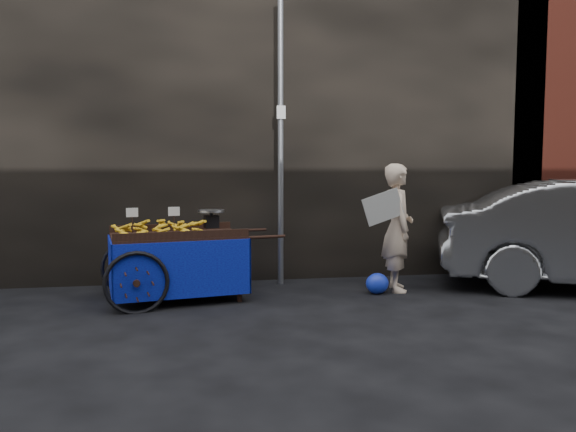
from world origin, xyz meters
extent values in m
plane|color=black|center=(0.00, 0.00, 0.00)|extent=(80.00, 80.00, 0.00)
cube|color=black|center=(-1.00, 2.60, 2.50)|extent=(11.00, 2.00, 5.00)
cube|color=#591E14|center=(5.50, 2.60, 2.50)|extent=(3.00, 2.00, 5.00)
cylinder|color=slate|center=(0.30, 1.30, 2.00)|extent=(0.08, 0.08, 4.00)
cube|color=white|center=(0.30, 1.25, 2.40)|extent=(0.12, 0.02, 0.18)
cube|color=black|center=(-1.11, 0.61, 0.79)|extent=(1.72, 1.25, 0.06)
cube|color=black|center=(-1.19, 1.06, 0.86)|extent=(1.56, 0.31, 0.10)
cube|color=black|center=(-1.03, 0.15, 0.86)|extent=(1.56, 0.31, 0.10)
cube|color=black|center=(-0.36, 0.34, 0.39)|extent=(0.06, 0.06, 0.79)
cube|color=black|center=(-0.50, 1.12, 0.39)|extent=(0.06, 0.06, 0.79)
cylinder|color=black|center=(-0.02, 0.40, 0.79)|extent=(0.49, 0.12, 0.04)
cylinder|color=black|center=(-0.16, 1.18, 0.79)|extent=(0.49, 0.12, 0.04)
torus|color=black|center=(-1.55, -0.01, 0.34)|extent=(0.74, 0.18, 0.74)
torus|color=black|center=(-1.74, 1.04, 0.34)|extent=(0.74, 0.18, 0.74)
cylinder|color=black|center=(-1.64, 0.51, 0.34)|extent=(0.24, 1.09, 0.05)
cube|color=#0C0781|center=(-1.02, 0.11, 0.45)|extent=(1.59, 0.30, 0.67)
cube|color=#0C0781|center=(-1.20, 1.10, 0.45)|extent=(1.59, 0.30, 0.67)
cube|color=#0C0781|center=(-1.90, 0.47, 0.45)|extent=(0.20, 1.01, 0.67)
cube|color=#0C0781|center=(-0.33, 0.75, 0.45)|extent=(0.20, 1.01, 0.67)
cube|color=black|center=(-0.68, 0.73, 0.96)|extent=(0.20, 0.17, 0.16)
cylinder|color=silver|center=(-0.68, 0.73, 1.09)|extent=(0.39, 0.39, 0.03)
cube|color=white|center=(-1.62, 0.41, 1.11)|extent=(0.14, 0.03, 0.11)
cube|color=white|center=(-1.14, 0.49, 1.11)|extent=(0.14, 0.03, 0.11)
imported|color=beige|center=(1.77, 0.63, 0.85)|extent=(0.50, 0.68, 1.70)
cube|color=#B0B1AA|center=(1.49, 0.41, 1.14)|extent=(0.59, 0.05, 0.50)
ellipsoid|color=#1A30C6|center=(1.44, 0.47, 0.14)|extent=(0.30, 0.24, 0.27)
camera|label=1|loc=(-0.90, -6.44, 1.65)|focal=35.00mm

